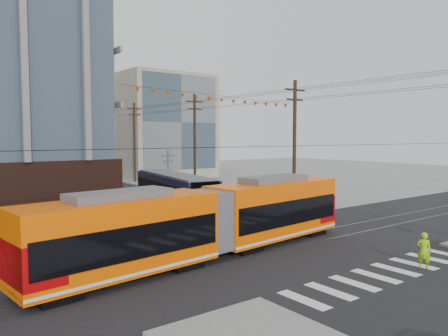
{
  "coord_description": "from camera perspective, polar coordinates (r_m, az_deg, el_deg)",
  "views": [
    {
      "loc": [
        -18.08,
        -14.3,
        6.34
      ],
      "look_at": [
        1.27,
        11.17,
        4.06
      ],
      "focal_mm": 35.0,
      "sensor_mm": 36.0,
      "label": 1
    }
  ],
  "objects": [
    {
      "name": "jersey_barrier",
      "position": [
        39.43,
        5.31,
        -4.62
      ],
      "size": [
        2.41,
        3.88,
        0.77
      ],
      "primitive_type": "cube",
      "rotation": [
        0.0,
        0.0,
        0.43
      ],
      "color": "gray",
      "rests_on": "ground"
    },
    {
      "name": "pedestrian",
      "position": [
        23.44,
        24.66,
        -9.76
      ],
      "size": [
        0.62,
        0.75,
        1.77
      ],
      "primitive_type": "imported",
      "rotation": [
        0.0,
        0.0,
        1.92
      ],
      "color": "#A0E10F",
      "rests_on": "ground"
    },
    {
      "name": "utility_pole_far",
      "position": [
        75.16,
        -16.56,
        3.27
      ],
      "size": [
        0.3,
        0.3,
        11.0
      ],
      "primitive_type": "cylinder",
      "color": "black",
      "rests_on": "ground"
    },
    {
      "name": "ground",
      "position": [
        23.91,
        14.18,
        -11.42
      ],
      "size": [
        160.0,
        160.0,
        0.0
      ],
      "primitive_type": "plane",
      "color": "slate"
    },
    {
      "name": "parked_car_grey",
      "position": [
        41.01,
        -19.78,
        -4.18
      ],
      "size": [
        3.08,
        4.8,
        1.23
      ],
      "primitive_type": "imported",
      "rotation": [
        0.0,
        0.0,
        3.39
      ],
      "color": "slate",
      "rests_on": "ground"
    },
    {
      "name": "bg_bldg_ne_far",
      "position": [
        89.86,
        -13.61,
        4.39
      ],
      "size": [
        16.0,
        16.0,
        14.0
      ],
      "primitive_type": "cube",
      "color": "#8C99A5",
      "rests_on": "ground"
    },
    {
      "name": "streetcar",
      "position": [
        23.1,
        -1.93,
        -6.98
      ],
      "size": [
        20.02,
        5.0,
        3.82
      ],
      "primitive_type": null,
      "rotation": [
        0.0,
        0.0,
        0.11
      ],
      "color": "#F85900",
      "rests_on": "ground"
    },
    {
      "name": "city_bus",
      "position": [
        35.77,
        -6.51,
        -3.37
      ],
      "size": [
        4.72,
        12.41,
        3.44
      ],
      "primitive_type": null,
      "rotation": [
        0.0,
        0.0,
        -0.18
      ],
      "color": "#1B1633",
      "rests_on": "ground"
    },
    {
      "name": "parked_car_white",
      "position": [
        36.6,
        -17.64,
        -4.99
      ],
      "size": [
        2.11,
        4.83,
        1.38
      ],
      "primitive_type": "imported",
      "rotation": [
        0.0,
        0.0,
        3.11
      ],
      "color": "beige",
      "rests_on": "ground"
    },
    {
      "name": "parked_car_silver",
      "position": [
        30.22,
        -12.2,
        -6.6
      ],
      "size": [
        1.69,
        4.78,
        1.57
      ],
      "primitive_type": "imported",
      "rotation": [
        0.0,
        0.0,
        3.15
      ],
      "color": "#8F92A1",
      "rests_on": "ground"
    },
    {
      "name": "bg_bldg_ne_near",
      "position": [
        71.03,
        -8.6,
        5.38
      ],
      "size": [
        14.0,
        14.0,
        16.0
      ],
      "primitive_type": "cube",
      "color": "gray",
      "rests_on": "ground"
    }
  ]
}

